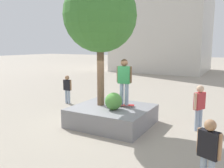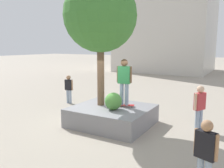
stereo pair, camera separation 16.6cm
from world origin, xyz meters
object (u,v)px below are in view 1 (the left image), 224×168
skateboard (124,105)px  bystander_watching (67,87)px  plaza_tree (100,16)px  pedestrian_crossing (209,150)px  skateboarder (124,79)px  planter_ledge (112,116)px  passerby_with_bag (199,105)px

skateboard → bystander_watching: bystander_watching is taller
plaza_tree → pedestrian_crossing: 6.14m
plaza_tree → skateboarder: (-0.93, -0.22, -2.37)m
bystander_watching → plaza_tree: bearing=150.7°
plaza_tree → pedestrian_crossing: plaza_tree is taller
planter_ledge → plaza_tree: 3.86m
planter_ledge → bystander_watching: bystander_watching is taller
bystander_watching → passerby_with_bag: bearing=172.8°
planter_ledge → skateboard: bearing=-146.4°
pedestrian_crossing → bystander_watching: pedestrian_crossing is taller
planter_ledge → skateboarder: 1.53m
skateboard → passerby_with_bag: (-2.68, -0.72, 0.19)m
plaza_tree → bystander_watching: 4.95m
pedestrian_crossing → bystander_watching: size_ratio=1.05×
pedestrian_crossing → bystander_watching: bearing=-31.2°
plaza_tree → skateboard: 3.54m
skateboard → plaza_tree: bearing=13.3°
skateboard → skateboarder: skateboarder is taller
planter_ledge → pedestrian_crossing: pedestrian_crossing is taller
passerby_with_bag → pedestrian_crossing: passerby_with_bag is taller
plaza_tree → skateboard: plaza_tree is taller
passerby_with_bag → bystander_watching: 6.87m
plaza_tree → passerby_with_bag: size_ratio=2.93×
skateboard → bystander_watching: 4.43m
pedestrian_crossing → skateboarder: bearing=-41.1°
pedestrian_crossing → skateboard: bearing=-41.1°
planter_ledge → skateboard: skateboard is taller
skateboard → passerby_with_bag: passerby_with_bag is taller
skateboard → bystander_watching: size_ratio=0.54×
skateboarder → bystander_watching: (4.14, -1.58, -0.94)m
skateboarder → bystander_watching: 4.53m
skateboarder → passerby_with_bag: (-2.68, -0.72, -0.85)m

